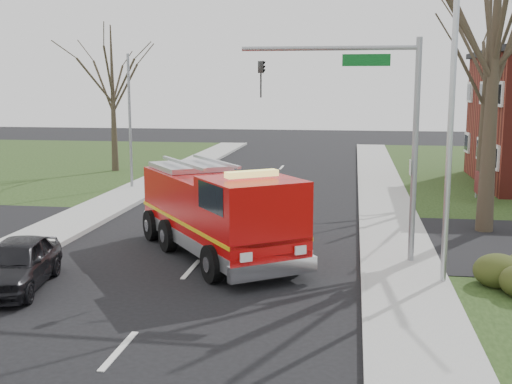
# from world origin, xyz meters

# --- Properties ---
(ground) EXTENTS (120.00, 120.00, 0.00)m
(ground) POSITION_xyz_m (0.00, 0.00, 0.00)
(ground) COLOR black
(ground) RESTS_ON ground
(sidewalk_right) EXTENTS (2.40, 80.00, 0.15)m
(sidewalk_right) POSITION_xyz_m (6.20, 0.00, 0.07)
(sidewalk_right) COLOR gray
(sidewalk_right) RESTS_ON ground
(health_center_sign) EXTENTS (0.12, 2.00, 1.40)m
(health_center_sign) POSITION_xyz_m (10.50, 12.50, 0.88)
(health_center_sign) COLOR #561416
(health_center_sign) RESTS_ON ground
(bare_tree_near) EXTENTS (6.00, 6.00, 12.00)m
(bare_tree_near) POSITION_xyz_m (9.50, 6.00, 7.41)
(bare_tree_near) COLOR #332A1E
(bare_tree_near) RESTS_ON ground
(bare_tree_far) EXTENTS (5.25, 5.25, 10.50)m
(bare_tree_far) POSITION_xyz_m (11.00, 15.00, 6.49)
(bare_tree_far) COLOR #332A1E
(bare_tree_far) RESTS_ON ground
(bare_tree_left) EXTENTS (4.50, 4.50, 9.00)m
(bare_tree_left) POSITION_xyz_m (-10.00, 20.00, 5.56)
(bare_tree_left) COLOR #332A1E
(bare_tree_left) RESTS_ON ground
(traffic_signal_mast) EXTENTS (5.29, 0.18, 6.80)m
(traffic_signal_mast) POSITION_xyz_m (5.21, 1.50, 4.71)
(traffic_signal_mast) COLOR gray
(traffic_signal_mast) RESTS_ON ground
(streetlight_pole) EXTENTS (1.48, 0.16, 8.40)m
(streetlight_pole) POSITION_xyz_m (7.14, -0.50, 4.55)
(streetlight_pole) COLOR #B7BABF
(streetlight_pole) RESTS_ON ground
(utility_pole_far) EXTENTS (0.14, 0.14, 7.00)m
(utility_pole_far) POSITION_xyz_m (-6.80, 14.00, 3.50)
(utility_pole_far) COLOR gray
(utility_pole_far) RESTS_ON ground
(fire_engine) EXTENTS (6.47, 7.66, 3.05)m
(fire_engine) POSITION_xyz_m (0.51, 1.60, 1.38)
(fire_engine) COLOR #B20808
(fire_engine) RESTS_ON ground
(parked_car_maroon) EXTENTS (2.30, 4.25, 1.37)m
(parked_car_maroon) POSITION_xyz_m (-4.20, -2.45, 0.69)
(parked_car_maroon) COLOR black
(parked_car_maroon) RESTS_ON ground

